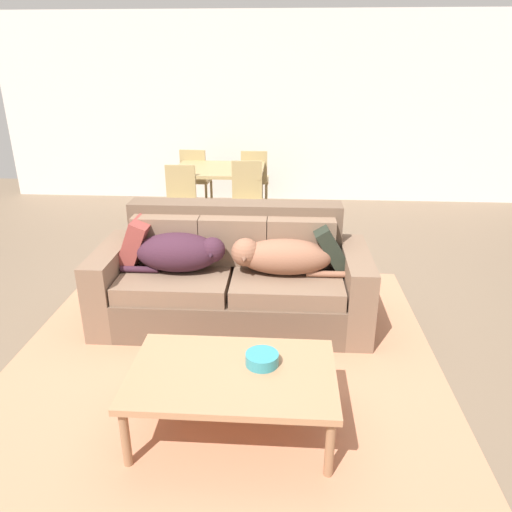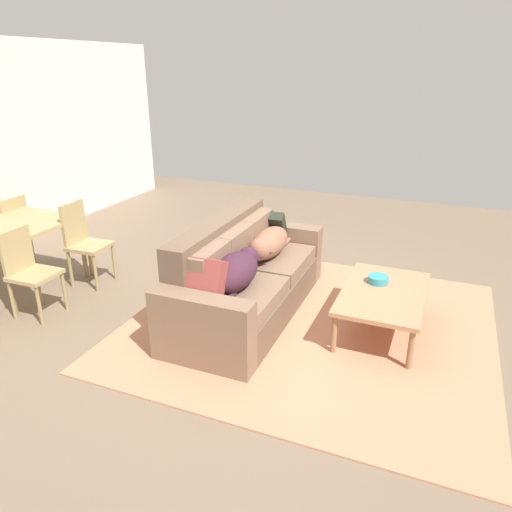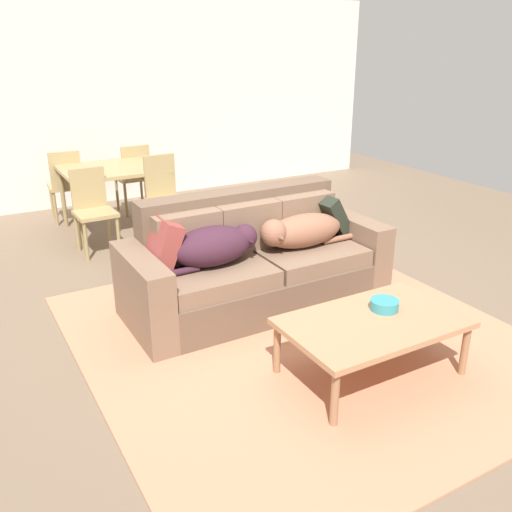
{
  "view_description": "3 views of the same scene",
  "coord_description": "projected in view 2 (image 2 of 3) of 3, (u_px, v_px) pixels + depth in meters",
  "views": [
    {
      "loc": [
        0.35,
        -3.51,
        2.06
      ],
      "look_at": [
        0.11,
        0.16,
        0.56
      ],
      "focal_mm": 34.03,
      "sensor_mm": 36.0,
      "label": 1
    },
    {
      "loc": [
        -4.0,
        -1.65,
        2.34
      ],
      "look_at": [
        -0.2,
        -0.06,
        0.68
      ],
      "focal_mm": 33.26,
      "sensor_mm": 36.0,
      "label": 2
    },
    {
      "loc": [
        -2.19,
        -3.64,
        2.13
      ],
      "look_at": [
        -0.21,
        -0.14,
        0.55
      ],
      "focal_mm": 38.75,
      "sensor_mm": 36.0,
      "label": 3
    }
  ],
  "objects": [
    {
      "name": "couch",
      "position": [
        244.0,
        279.0,
        4.73
      ],
      "size": [
        2.21,
        0.91,
        0.94
      ],
      "rotation": [
        0.0,
        0.0,
        0.01
      ],
      "color": "brown",
      "rests_on": "ground"
    },
    {
      "name": "bowl_on_coffee_table",
      "position": [
        378.0,
        279.0,
        4.51
      ],
      "size": [
        0.19,
        0.19,
        0.07
      ],
      "primitive_type": "cylinder",
      "color": "teal",
      "rests_on": "coffee_table"
    },
    {
      "name": "throw_pillow_by_right_arm",
      "position": [
        268.0,
        227.0,
        5.32
      ],
      "size": [
        0.34,
        0.43,
        0.4
      ],
      "primitive_type": "cube",
      "rotation": [
        0.0,
        -0.55,
        0.08
      ],
      "color": "black",
      "rests_on": "couch"
    },
    {
      "name": "dining_table",
      "position": [
        14.0,
        231.0,
        5.13
      ],
      "size": [
        1.13,
        0.95,
        0.75
      ],
      "color": "tan",
      "rests_on": "ground"
    },
    {
      "name": "dog_on_right_cushion",
      "position": [
        268.0,
        244.0,
        4.92
      ],
      "size": [
        0.92,
        0.34,
        0.29
      ],
      "rotation": [
        0.0,
        0.0,
        0.01
      ],
      "color": "brown",
      "rests_on": "couch"
    },
    {
      "name": "throw_pillow_by_left_arm",
      "position": [
        200.0,
        282.0,
        3.95
      ],
      "size": [
        0.29,
        0.41,
        0.43
      ],
      "primitive_type": "cube",
      "rotation": [
        0.0,
        0.38,
        -0.01
      ],
      "color": "brown",
      "rests_on": "couch"
    },
    {
      "name": "area_rug",
      "position": [
        310.0,
        324.0,
        4.61
      ],
      "size": [
        3.13,
        3.36,
        0.01
      ],
      "primitive_type": "cube",
      "rotation": [
        0.0,
        0.0,
        0.01
      ],
      "color": "tan",
      "rests_on": "ground"
    },
    {
      "name": "dog_on_left_cushion",
      "position": [
        235.0,
        270.0,
        4.25
      ],
      "size": [
        0.83,
        0.37,
        0.31
      ],
      "rotation": [
        0.0,
        0.0,
        0.01
      ],
      "color": "#3B1D2B",
      "rests_on": "couch"
    },
    {
      "name": "dining_chair_near_left",
      "position": [
        28.0,
        268.0,
        4.64
      ],
      "size": [
        0.41,
        0.41,
        0.88
      ],
      "rotation": [
        0.0,
        0.0,
        0.03
      ],
      "color": "tan",
      "rests_on": "ground"
    },
    {
      "name": "ground_plane",
      "position": [
        258.0,
        310.0,
        4.89
      ],
      "size": [
        10.0,
        10.0,
        0.0
      ],
      "primitive_type": "plane",
      "color": "#725E4A"
    },
    {
      "name": "dining_chair_near_right",
      "position": [
        84.0,
        240.0,
        5.33
      ],
      "size": [
        0.42,
        0.42,
        0.94
      ],
      "rotation": [
        0.0,
        0.0,
        0.05
      ],
      "color": "tan",
      "rests_on": "ground"
    },
    {
      "name": "coffee_table",
      "position": [
        383.0,
        295.0,
        4.37
      ],
      "size": [
        1.18,
        0.74,
        0.41
      ],
      "color": "#AD7C56",
      "rests_on": "ground"
    },
    {
      "name": "dining_chair_far_right",
      "position": [
        11.0,
        228.0,
        5.75
      ],
      "size": [
        0.41,
        0.41,
        0.89
      ],
      "rotation": [
        0.0,
        0.0,
        3.18
      ],
      "color": "tan",
      "rests_on": "ground"
    }
  ]
}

